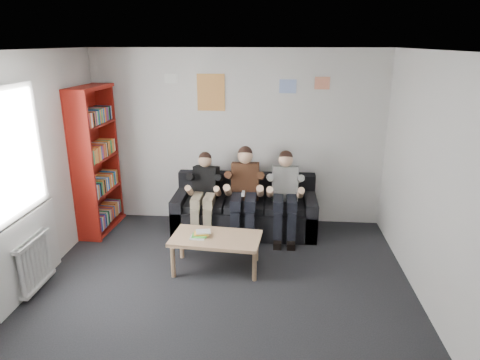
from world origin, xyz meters
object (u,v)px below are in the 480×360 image
Objects in this scene: coffee_table at (216,241)px; person_right at (285,196)px; person_middle at (244,194)px; sofa at (245,211)px; bookshelf at (97,161)px; person_left at (204,195)px.

person_right is (0.88, 1.04, 0.25)m from coffee_table.
person_middle is at bearing 74.84° from coffee_table.
sofa is at bearing 89.55° from person_middle.
bookshelf reaches higher than sofa.
person_left is 0.93× the size of person_middle.
person_left reaches higher than sofa.
person_middle is 1.04× the size of person_right.
person_middle reaches higher than coffee_table.
person_right is (0.60, 0.00, -0.02)m from person_middle.
person_left is 0.97× the size of person_right.
person_right reaches higher than coffee_table.
person_right is (1.19, -0.00, 0.02)m from person_left.
person_right reaches higher than person_left.
sofa is at bearing 27.86° from person_left.
bookshelf is 2.25m from person_middle.
bookshelf reaches higher than coffee_table.
sofa is 1.27m from coffee_table.
person_middle is at bearing 178.92° from person_right.
coffee_table is at bearing -26.14° from bookshelf.
person_middle is 0.60m from person_right.
bookshelf is 1.68m from person_left.
sofa is 0.71m from person_right.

